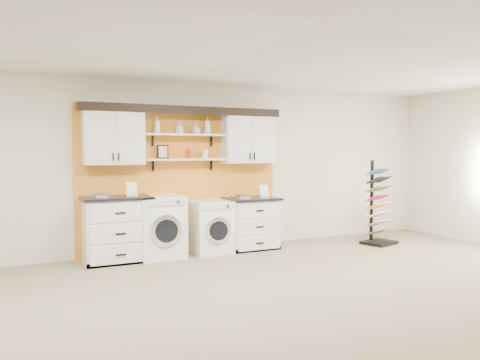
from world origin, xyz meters
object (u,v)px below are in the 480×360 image
base_cabinet_right (251,223)px  dryer (211,227)px  sample_rack (378,217)px  washer (160,227)px  base_cabinet_left (117,229)px

base_cabinet_right → dryer: base_cabinet_right is taller
dryer → sample_rack: (2.98, -0.61, 0.07)m
washer → dryer: (0.84, 0.00, -0.06)m
dryer → sample_rack: sample_rack is taller
washer → sample_rack: size_ratio=0.65×
base_cabinet_left → dryer: 1.51m
dryer → sample_rack: size_ratio=0.57×
base_cabinet_right → washer: 1.59m
washer → dryer: bearing=0.0°
base_cabinet_right → washer: (-1.59, -0.00, 0.05)m
base_cabinet_right → sample_rack: bearing=-15.4°
base_cabinet_right → washer: washer is taller
base_cabinet_right → sample_rack: 2.31m
base_cabinet_right → dryer: size_ratio=1.04×
washer → sample_rack: sample_rack is taller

